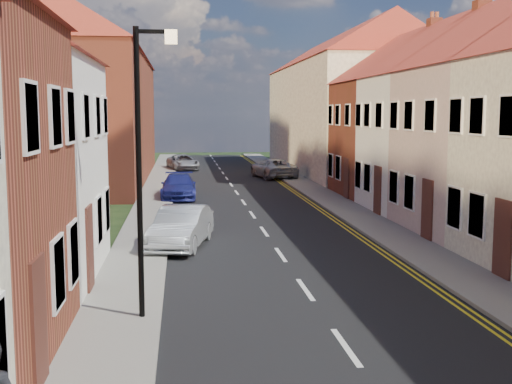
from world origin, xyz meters
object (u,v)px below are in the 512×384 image
lamppost (143,155)px  car_distant (183,162)px  car_distant_b (273,168)px  car_mid (181,227)px  car_far (179,186)px

lamppost → car_distant: size_ratio=1.38×
lamppost → car_distant_b: 30.94m
car_mid → car_distant_b: (6.26, 22.43, -0.00)m
lamppost → car_far: bearing=88.2°
lamppost → car_distant: lamppost is taller
lamppost → car_mid: (0.75, 7.57, -2.86)m
car_distant → car_distant_b: car_distant_b is taller
car_far → car_distant: size_ratio=1.00×
car_distant → car_mid: bearing=-101.0°
lamppost → car_distant: (0.87, 37.13, -2.93)m
lamppost → car_mid: bearing=84.3°
lamppost → car_distant_b: bearing=76.8°
car_distant → lamppost: bearing=-102.2°
lamppost → car_mid: 8.13m
lamppost → car_far: size_ratio=1.38×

